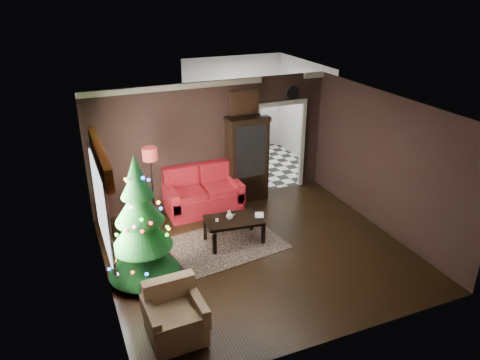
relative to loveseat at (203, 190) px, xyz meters
name	(u,v)px	position (x,y,z in m)	size (l,w,h in m)	color
floor	(258,253)	(0.40, -2.05, -0.50)	(5.50, 5.50, 0.00)	black
ceiling	(261,109)	(0.40, -2.05, 2.30)	(5.50, 5.50, 0.00)	white
wall_back	(212,143)	(0.40, 0.45, 0.90)	(5.50, 5.50, 0.00)	black
wall_front	(339,258)	(0.40, -4.55, 0.90)	(5.50, 5.50, 0.00)	black
wall_left	(100,214)	(-2.35, -2.05, 0.90)	(5.50, 5.50, 0.00)	black
wall_right	(385,164)	(3.15, -2.05, 0.90)	(5.50, 5.50, 0.00)	black
doorway	(280,148)	(2.10, 0.45, 0.55)	(1.10, 0.10, 2.10)	silver
left_window	(101,205)	(-2.31, -1.85, 0.95)	(0.05, 1.60, 1.40)	white
valance	(100,157)	(-2.23, -1.85, 1.77)	(0.12, 2.10, 0.35)	#6F310F
kitchen_floor	(253,167)	(2.10, 1.95, -0.50)	(3.00, 3.00, 0.00)	white
kitchen_window	(234,95)	(2.10, 3.40, 1.20)	(0.70, 0.06, 0.70)	white
rug	(226,244)	(-0.05, -1.51, -0.49)	(2.13, 1.55, 0.01)	#603E55
loveseat	(203,190)	(0.00, 0.00, 0.00)	(1.70, 0.90, 1.00)	maroon
curio_cabinet	(247,161)	(1.15, 0.22, 0.45)	(0.90, 0.45, 1.90)	black
floor_lamp	(153,192)	(-1.18, -0.35, 0.33)	(0.32, 0.32, 1.88)	black
christmas_tree	(141,225)	(-1.74, -2.02, 0.55)	(1.23, 1.23, 2.34)	black
armchair	(175,314)	(-1.64, -3.66, -0.04)	(0.80, 0.80, 0.82)	tan
coffee_table	(234,230)	(0.13, -1.48, -0.24)	(1.10, 0.66, 0.49)	black
teapot	(230,216)	(0.05, -1.47, 0.08)	(0.16, 0.16, 0.15)	silver
cup_a	(229,212)	(0.13, -1.23, 0.03)	(0.06, 0.06, 0.05)	white
cup_b	(217,220)	(-0.20, -1.44, 0.03)	(0.06, 0.06, 0.05)	silver
book	(255,210)	(0.57, -1.52, 0.12)	(0.17, 0.02, 0.23)	#7C6955
wall_clock	(292,93)	(2.35, 0.40, 1.88)	(0.32, 0.32, 0.06)	white
painting	(244,103)	(1.15, 0.41, 1.75)	(0.62, 0.05, 0.52)	tan
kitchen_counter	(237,139)	(2.10, 3.15, -0.05)	(1.80, 0.60, 0.90)	silver
kitchen_table	(248,159)	(1.80, 1.65, -0.12)	(0.70, 0.70, 0.75)	brown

